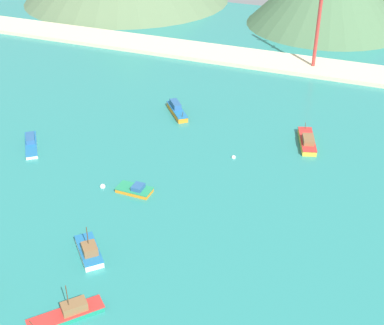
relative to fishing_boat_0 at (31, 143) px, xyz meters
The scene contains 11 objects.
ground 41.39m from the fishing_boat_0, 17.03° to the right, with size 260.00×280.00×0.50m.
fishing_boat_0 is the anchor object (origin of this frame).
fishing_boat_1 39.64m from the fishing_boat_0, 40.62° to the right, with size 7.73×7.82×5.80m.
fishing_boat_2 29.68m from the fishing_boat_0, 14.19° to the right, with size 6.68×3.29×1.73m.
fishing_boat_3 51.09m from the fishing_boat_0, 48.11° to the right, with size 8.91×9.63×5.86m.
fishing_boat_6 34.87m from the fishing_boat_0, 48.91° to the left, with size 8.45×9.48×2.83m.
fishing_boat_9 59.68m from the fishing_boat_0, 22.49° to the left, with size 6.12×11.49×2.63m.
buoy_0 23.75m from the fishing_boat_0, 20.07° to the right, with size 1.05×1.05×1.05m.
buoy_1 43.64m from the fishing_boat_0, 15.23° to the left, with size 0.88×0.88×0.88m.
beach_strip 78.26m from the fishing_boat_0, 59.63° to the left, with size 247.00×14.21×1.20m, color beige.
radio_tower 83.95m from the fishing_boat_0, 54.40° to the left, with size 3.28×2.62×32.75m.
Camera 1 is at (29.59, -37.48, 56.82)m, focal length 49.67 mm.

